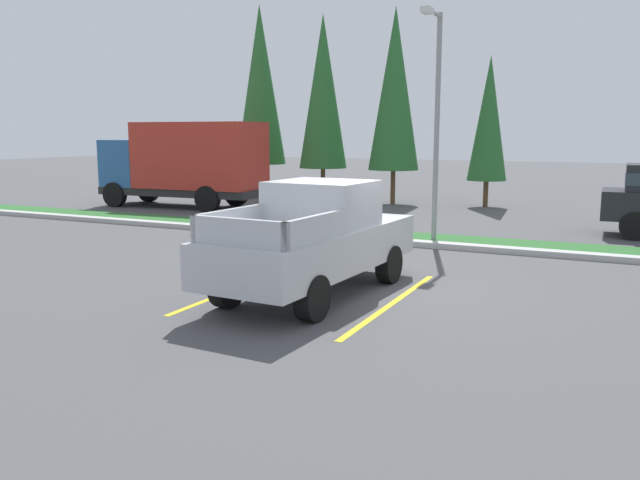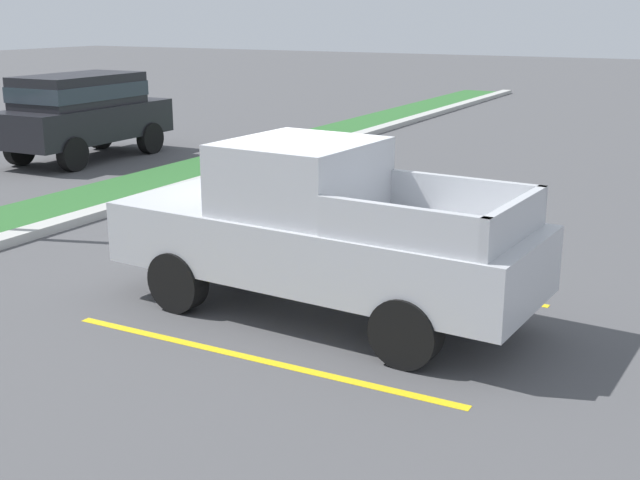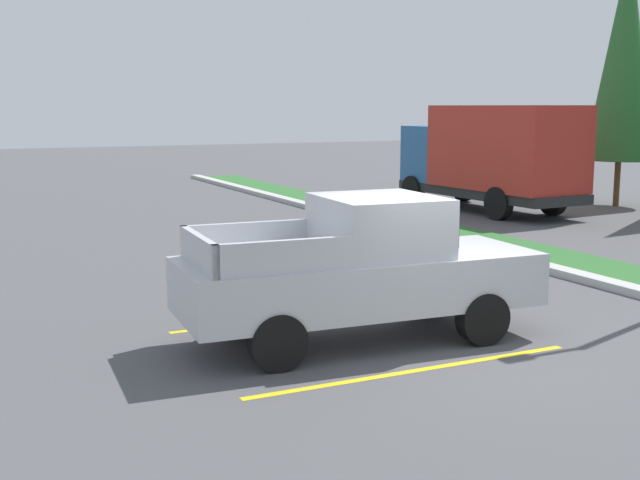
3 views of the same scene
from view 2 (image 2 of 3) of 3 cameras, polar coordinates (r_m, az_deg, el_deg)
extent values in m
plane|color=#4C4C4F|center=(11.02, -2.04, -3.17)|extent=(120.00, 120.00, 0.00)
cube|color=yellow|center=(8.78, -4.71, -8.25)|extent=(0.12, 4.80, 0.01)
cube|color=yellow|center=(11.33, 3.85, -2.65)|extent=(0.12, 4.80, 0.01)
cube|color=#B2B2AD|center=(14.10, -19.86, 0.42)|extent=(56.00, 0.40, 0.15)
cylinder|color=black|center=(10.14, -9.91, -2.85)|extent=(0.33, 0.78, 0.76)
cylinder|color=black|center=(11.39, -4.23, -0.57)|extent=(0.33, 0.78, 0.76)
cylinder|color=black|center=(8.49, 6.04, -6.41)|extent=(0.33, 0.78, 0.76)
cylinder|color=black|center=(9.96, 10.37, -3.21)|extent=(0.33, 0.78, 0.76)
cube|color=silver|center=(9.74, 0.14, -0.29)|extent=(2.22, 5.31, 0.76)
cube|color=silver|center=(9.71, -1.37, 4.51)|extent=(1.86, 1.71, 0.84)
cube|color=#2D3842|center=(10.17, -5.25, 5.25)|extent=(1.62, 0.16, 0.63)
cube|color=silver|center=(8.18, 5.63, 0.88)|extent=(0.22, 1.90, 0.44)
cube|color=silver|center=(9.70, 10.13, 3.05)|extent=(0.22, 1.90, 0.44)
cube|color=silver|center=(8.62, 13.53, 1.28)|extent=(1.80, 0.21, 0.44)
cube|color=silver|center=(11.31, -10.90, 0.43)|extent=(1.81, 0.27, 0.28)
cylinder|color=black|center=(22.87, -15.14, 7.20)|extent=(0.80, 0.27, 0.80)
cylinder|color=black|center=(21.77, -11.80, 7.01)|extent=(0.80, 0.27, 0.80)
cylinder|color=black|center=(20.92, -20.30, 6.02)|extent=(0.80, 0.27, 0.80)
cylinder|color=black|center=(19.71, -16.92, 5.78)|extent=(0.80, 0.27, 0.80)
cube|color=black|center=(21.21, -16.07, 7.93)|extent=(4.63, 1.92, 0.84)
cube|color=black|center=(21.02, -16.52, 10.03)|extent=(3.13, 1.73, 0.76)
cube|color=#2D3842|center=(21.02, -16.52, 9.97)|extent=(3.17, 1.77, 0.36)
camera|label=1|loc=(14.84, 53.78, 7.15)|focal=36.52mm
camera|label=3|loc=(18.31, 32.51, 12.72)|focal=45.42mm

